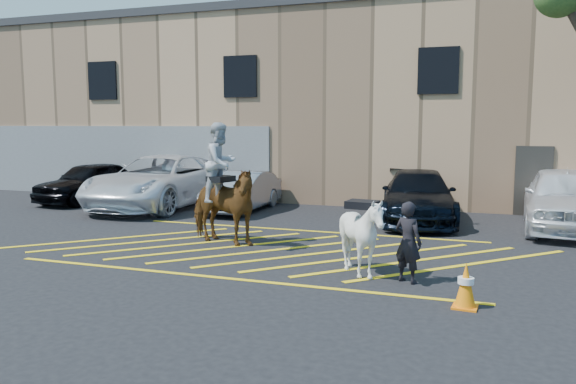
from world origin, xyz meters
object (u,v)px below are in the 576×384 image
(car_silver_sedan, at_px, (242,191))
(handler, at_px, (408,242))
(car_white_pickup, at_px, (161,181))
(car_white_suv, at_px, (565,199))
(car_black_suv, at_px, (90,182))
(mounted_bay, at_px, (221,196))
(traffic_cone, at_px, (466,285))
(saddled_white, at_px, (362,236))
(car_blue_suv, at_px, (418,196))

(car_silver_sedan, relative_size, handler, 2.64)
(car_white_pickup, height_order, car_white_suv, car_white_pickup)
(car_black_suv, height_order, mounted_bay, mounted_bay)
(mounted_bay, relative_size, traffic_cone, 4.00)
(car_white_suv, height_order, handler, car_white_suv)
(handler, bearing_deg, car_black_suv, -1.64)
(car_silver_sedan, relative_size, saddled_white, 2.54)
(car_black_suv, relative_size, saddled_white, 2.81)
(car_blue_suv, bearing_deg, handler, -93.15)
(car_blue_suv, bearing_deg, mounted_bay, -137.80)
(car_white_pickup, bearing_deg, car_blue_suv, 1.01)
(car_silver_sedan, bearing_deg, car_white_suv, -1.44)
(car_silver_sedan, xyz_separation_m, car_blue_suv, (5.73, -0.04, 0.09))
(car_white_suv, bearing_deg, car_white_pickup, -177.59)
(saddled_white, bearing_deg, car_black_suv, 149.43)
(saddled_white, bearing_deg, car_blue_suv, 87.23)
(car_white_suv, height_order, saddled_white, car_white_suv)
(car_blue_suv, xyz_separation_m, handler, (0.55, -6.78, 0.00))
(car_black_suv, relative_size, car_silver_sedan, 1.10)
(mounted_bay, xyz_separation_m, traffic_cone, (5.70, -3.04, -0.81))
(car_white_suv, xyz_separation_m, mounted_bay, (-8.05, -4.67, 0.31))
(car_blue_suv, distance_m, mounted_bay, 6.40)
(car_blue_suv, relative_size, car_white_suv, 1.00)
(mounted_bay, bearing_deg, handler, -21.97)
(car_blue_suv, xyz_separation_m, traffic_cone, (1.60, -7.94, -0.38))
(car_silver_sedan, bearing_deg, handler, -47.20)
(car_black_suv, relative_size, car_white_pickup, 0.67)
(mounted_bay, bearing_deg, traffic_cone, -28.07)
(car_white_pickup, xyz_separation_m, car_silver_sedan, (3.03, 0.09, -0.25))
(car_white_pickup, relative_size, car_silver_sedan, 1.64)
(car_black_suv, distance_m, traffic_cone, 15.85)
(car_black_suv, distance_m, car_white_suv, 15.93)
(car_blue_suv, height_order, saddled_white, saddled_white)
(car_silver_sedan, height_order, car_blue_suv, car_blue_suv)
(handler, bearing_deg, car_white_pickup, -8.22)
(car_white_suv, bearing_deg, car_black_suv, -178.48)
(car_black_suv, height_order, traffic_cone, car_black_suv)
(handler, bearing_deg, car_blue_suv, -57.76)
(car_black_suv, height_order, car_white_suv, car_white_suv)
(mounted_bay, bearing_deg, car_white_suv, 30.13)
(car_white_pickup, distance_m, car_silver_sedan, 3.05)
(mounted_bay, distance_m, traffic_cone, 6.52)
(traffic_cone, bearing_deg, car_white_pickup, 142.77)
(car_white_pickup, height_order, handler, car_white_pickup)
(car_white_pickup, xyz_separation_m, handler, (9.32, -6.72, -0.15))
(traffic_cone, bearing_deg, car_silver_sedan, 132.61)
(car_blue_suv, distance_m, traffic_cone, 8.11)
(saddled_white, bearing_deg, car_silver_sedan, 128.95)
(car_blue_suv, height_order, mounted_bay, mounted_bay)
(car_black_suv, height_order, handler, handler)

